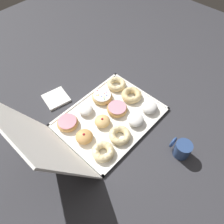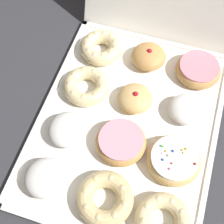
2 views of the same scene
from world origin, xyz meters
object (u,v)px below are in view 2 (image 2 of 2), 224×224
at_px(cruller_donut_2, 163,221).
at_px(sprinkle_donut_5, 174,160).
at_px(cruller_donut_6, 86,86).
at_px(jelly_filled_donut_10, 149,57).
at_px(jelly_filled_donut_7, 136,99).
at_px(powdered_filled_donut_3, 68,129).
at_px(cruller_donut_9, 101,47).
at_px(pink_frosted_donut_4, 121,142).
at_px(pink_frosted_donut_11, 198,69).
at_px(powdered_filled_donut_8, 186,109).
at_px(donut_box, 128,125).
at_px(powdered_filled_donut_0, 46,178).
at_px(cruller_donut_1, 105,198).

bearing_deg(cruller_donut_2, sprinkle_donut_5, 93.01).
distance_m(cruller_donut_6, jelly_filled_donut_10, 0.18).
height_order(sprinkle_donut_5, jelly_filled_donut_7, jelly_filled_donut_7).
xyz_separation_m(powdered_filled_donut_3, sprinkle_donut_5, (0.25, 0.00, -0.00)).
bearing_deg(cruller_donut_9, pink_frosted_donut_4, -62.45).
relative_size(sprinkle_donut_5, pink_frosted_donut_11, 1.04).
distance_m(pink_frosted_donut_4, powdered_filled_donut_8, 0.18).
height_order(donut_box, cruller_donut_9, cruller_donut_9).
xyz_separation_m(sprinkle_donut_5, cruller_donut_6, (-0.25, 0.12, -0.00)).
bearing_deg(cruller_donut_2, jelly_filled_donut_7, 116.58).
relative_size(sprinkle_donut_5, cruller_donut_9, 1.06).
height_order(donut_box, cruller_donut_2, cruller_donut_2).
height_order(powdered_filled_donut_0, jelly_filled_donut_10, jelly_filled_donut_10).
height_order(sprinkle_donut_5, pink_frosted_donut_11, sprinkle_donut_5).
relative_size(donut_box, jelly_filled_donut_10, 6.14).
relative_size(cruller_donut_9, pink_frosted_donut_11, 0.98).
bearing_deg(cruller_donut_9, sprinkle_donut_5, -44.89).
height_order(powdered_filled_donut_0, cruller_donut_9, powdered_filled_donut_0).
bearing_deg(sprinkle_donut_5, powdered_filled_donut_8, 90.21).
xyz_separation_m(powdered_filled_donut_3, pink_frosted_donut_11, (0.25, 0.26, -0.00)).
xyz_separation_m(powdered_filled_donut_3, jelly_filled_donut_10, (0.13, 0.26, 0.00)).
xyz_separation_m(powdered_filled_donut_3, cruller_donut_6, (-0.00, 0.13, -0.00)).
distance_m(donut_box, powdered_filled_donut_3, 0.14).
distance_m(cruller_donut_6, pink_frosted_donut_11, 0.29).
distance_m(donut_box, jelly_filled_donut_7, 0.07).
bearing_deg(pink_frosted_donut_11, powdered_filled_donut_0, -124.16).
bearing_deg(donut_box, powdered_filled_donut_0, -124.30).
bearing_deg(powdered_filled_donut_3, jelly_filled_donut_10, 64.01).
bearing_deg(powdered_filled_donut_8, powdered_filled_donut_3, -151.43).
bearing_deg(sprinkle_donut_5, jelly_filled_donut_10, 115.34).
distance_m(pink_frosted_donut_4, sprinkle_donut_5, 0.12).
bearing_deg(jelly_filled_donut_10, pink_frosted_donut_4, -90.53).
bearing_deg(jelly_filled_donut_10, powdered_filled_donut_0, -108.86).
height_order(pink_frosted_donut_4, jelly_filled_donut_7, jelly_filled_donut_7).
xyz_separation_m(powdered_filled_donut_8, pink_frosted_donut_11, (0.01, 0.13, -0.00)).
relative_size(cruller_donut_9, jelly_filled_donut_10, 1.27).
distance_m(powdered_filled_donut_3, pink_frosted_donut_11, 0.36).
relative_size(donut_box, cruller_donut_6, 4.76).
bearing_deg(pink_frosted_donut_11, pink_frosted_donut_4, -117.53).
distance_m(cruller_donut_2, sprinkle_donut_5, 0.13).
bearing_deg(powdered_filled_donut_0, cruller_donut_9, 89.94).
height_order(sprinkle_donut_5, jelly_filled_donut_10, jelly_filled_donut_10).
bearing_deg(cruller_donut_6, jelly_filled_donut_7, 0.07).
height_order(powdered_filled_donut_3, jelly_filled_donut_7, jelly_filled_donut_7).
height_order(jelly_filled_donut_7, cruller_donut_9, jelly_filled_donut_7).
bearing_deg(powdered_filled_donut_3, jelly_filled_donut_7, 45.32).
relative_size(jelly_filled_donut_7, pink_frosted_donut_11, 0.73).
height_order(donut_box, cruller_donut_1, cruller_donut_1).
distance_m(sprinkle_donut_5, powdered_filled_donut_8, 0.13).
bearing_deg(powdered_filled_donut_3, pink_frosted_donut_11, 45.57).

